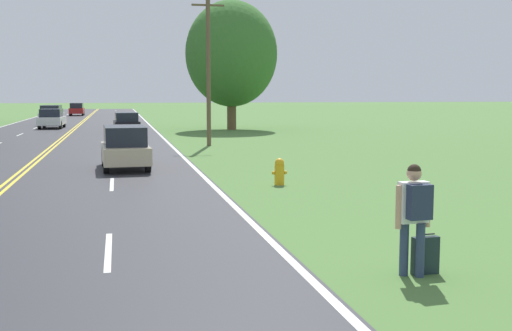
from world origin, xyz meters
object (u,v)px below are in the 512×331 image
Objects in this scene: hitchhiker_person at (415,208)px; fire_hydrant at (279,171)px; car_champagne_suv_approaching at (125,147)px; car_white_sedan_receding at (52,118)px; tree_mid_treeline at (231,54)px; car_black_hatchback_mid_far at (126,122)px; car_silver_suv_distant at (51,115)px; suitcase at (425,255)px; car_red_van_horizon at (77,109)px.

fire_hydrant is at bearing -6.89° from hitchhiker_person.
car_champagne_suv_approaching reaches higher than car_white_sedan_receding.
tree_mid_treeline is 16.12m from car_white_sedan_receding.
car_white_sedan_receding is (-5.63, 30.95, -0.04)m from car_champagne_suv_approaching.
car_silver_suv_distant is at bearing -157.63° from car_black_hatchback_mid_far.
tree_mid_treeline reaches higher than car_black_hatchback_mid_far.
car_black_hatchback_mid_far is (-4.19, 38.50, 0.52)m from suitcase.
car_champagne_suv_approaching is at bearing -108.66° from tree_mid_treeline.
car_black_hatchback_mid_far is at bearing 1.48° from hitchhiker_person.
suitcase is 0.15× the size of car_white_sedan_receding.
hitchhiker_person reaches higher than car_white_sedan_receding.
fire_hydrant is at bearing 6.70° from car_black_hatchback_mid_far.
car_white_sedan_receding is (-10.42, 36.40, 0.40)m from fire_hydrant.
car_silver_suv_distant reaches higher than car_champagne_suv_approaching.
suitcase is 0.06× the size of tree_mid_treeline.
car_champagne_suv_approaching is at bearing -3.18° from car_black_hatchback_mid_far.
hitchhiker_person reaches higher than fire_hydrant.
suitcase is at bearing 13.57° from car_champagne_suv_approaching.
suitcase is at bearing -70.90° from hitchhiker_person.
tree_mid_treeline is 2.38× the size of car_red_van_horizon.
suitcase is at bearing 4.02° from car_black_hatchback_mid_far.
hitchhiker_person is at bearing 12.57° from car_champagne_suv_approaching.
car_black_hatchback_mid_far is 0.86× the size of car_white_sedan_receding.
car_silver_suv_distant reaches higher than suitcase.
car_red_van_horizon is (-5.47, 62.84, 0.00)m from car_champagne_suv_approaching.
fire_hydrant reaches higher than suitcase.
car_champagne_suv_approaching reaches higher than fire_hydrant.
hitchhiker_person is at bearing -167.17° from car_silver_suv_distant.
tree_mid_treeline reaches higher than hitchhiker_person.
tree_mid_treeline is 19.37m from car_silver_suv_distant.
car_champagne_suv_approaching is at bearing 10.79° from hitchhiker_person.
car_champagne_suv_approaching is (-4.31, 15.96, -0.23)m from hitchhiker_person.
suitcase is 0.15× the size of car_red_van_horizon.
car_black_hatchback_mid_far is 0.87× the size of car_red_van_horizon.
fire_hydrant is 0.20× the size of car_white_sedan_receding.
suitcase is at bearing -172.52° from car_red_van_horizon.
car_black_hatchback_mid_far is 15.94m from car_silver_suv_distant.
car_white_sedan_receding reaches higher than car_black_hatchback_mid_far.
car_white_sedan_receding is (-9.95, 46.92, -0.27)m from hitchhiker_person.
fire_hydrant is 0.23× the size of car_black_hatchback_mid_far.
fire_hydrant is (0.20, 10.40, 0.13)m from suitcase.
hitchhiker_person is at bearing -96.10° from tree_mid_treeline.
car_red_van_horizon is (-10.26, 68.28, 0.44)m from fire_hydrant.
car_red_van_horizon is at bearing 1.95° from car_white_sedan_receding.
car_champagne_suv_approaching is 0.93× the size of car_white_sedan_receding.
car_red_van_horizon is at bearing 2.76° from hitchhiker_person.
tree_mid_treeline is at bearing 82.73° from fire_hydrant.
car_black_hatchback_mid_far is at bearing 98.89° from fire_hydrant.
suitcase is (0.27, 0.12, -0.80)m from hitchhiker_person.
tree_mid_treeline reaches higher than car_white_sedan_receding.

